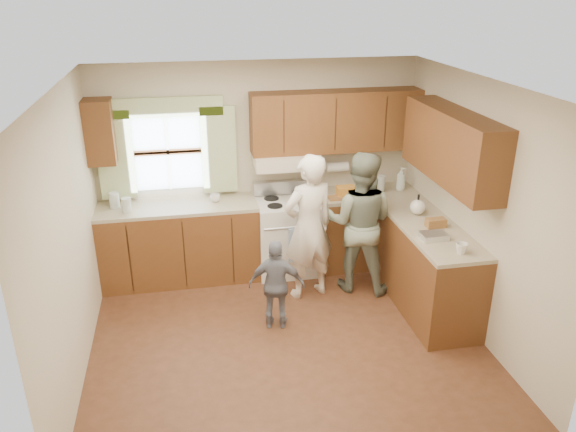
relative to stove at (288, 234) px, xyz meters
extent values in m
plane|color=#482A16|center=(-0.30, -1.44, -0.47)|extent=(3.80, 3.80, 0.00)
plane|color=white|center=(-0.30, -1.44, 2.03)|extent=(3.80, 3.80, 0.00)
plane|color=beige|center=(-0.30, 0.31, 0.78)|extent=(3.80, 0.00, 3.80)
plane|color=beige|center=(-0.30, -3.19, 0.78)|extent=(3.80, 0.00, 3.80)
plane|color=beige|center=(-2.20, -1.44, 0.78)|extent=(0.00, 3.50, 3.50)
plane|color=beige|center=(1.60, -1.44, 0.78)|extent=(0.00, 3.50, 3.50)
cube|color=#4D2610|center=(-1.29, 0.01, -0.02)|extent=(1.82, 0.60, 0.90)
cube|color=#4D2610|center=(0.99, 0.01, -0.02)|extent=(1.22, 0.60, 0.90)
cube|color=#44280F|center=(1.30, -1.11, -0.02)|extent=(0.60, 1.65, 0.90)
cube|color=tan|center=(-1.29, 0.01, 0.45)|extent=(1.82, 0.60, 0.04)
cube|color=tan|center=(0.99, 0.01, 0.45)|extent=(1.22, 0.60, 0.04)
cube|color=tan|center=(1.30, -1.11, 0.45)|extent=(0.60, 1.65, 0.04)
cube|color=#4D2610|center=(0.60, 0.15, 1.33)|extent=(2.00, 0.33, 0.70)
cube|color=#44280F|center=(-2.05, 0.15, 1.33)|extent=(0.30, 0.33, 0.70)
cube|color=#44280F|center=(1.43, -1.11, 1.33)|extent=(0.33, 1.65, 0.70)
cube|color=beige|center=(0.00, 0.08, 0.91)|extent=(0.76, 0.45, 0.15)
cube|color=silver|center=(-1.35, 0.29, 1.03)|extent=(0.90, 0.03, 0.90)
cube|color=#F4F148|center=(-1.93, 0.24, 1.03)|extent=(0.40, 0.05, 1.02)
cube|color=#F4F148|center=(-0.77, 0.24, 1.03)|extent=(0.40, 0.05, 1.02)
cube|color=#F4F148|center=(-1.35, 0.24, 1.55)|extent=(1.30, 0.05, 0.22)
cylinder|color=white|center=(0.65, 0.21, 0.75)|extent=(0.27, 0.12, 0.12)
imported|color=silver|center=(-0.85, 0.04, 0.52)|extent=(0.12, 0.12, 0.09)
imported|color=silver|center=(1.41, 0.02, 0.62)|extent=(0.15, 0.15, 0.29)
imported|color=silver|center=(0.77, -0.15, 0.50)|extent=(0.26, 0.26, 0.05)
imported|color=silver|center=(1.32, -1.75, 0.53)|extent=(0.15, 0.15, 0.10)
cylinder|color=silver|center=(-1.98, 0.08, 0.56)|extent=(0.11, 0.11, 0.18)
cylinder|color=silver|center=(-1.84, -0.07, 0.55)|extent=(0.11, 0.11, 0.16)
cube|color=olive|center=(0.57, -0.13, 0.48)|extent=(0.22, 0.16, 0.02)
cube|color=orange|center=(0.69, -0.06, 0.53)|extent=(0.22, 0.15, 0.12)
cylinder|color=silver|center=(0.90, -0.04, 0.60)|extent=(0.15, 0.15, 0.25)
cylinder|color=silver|center=(1.14, 0.00, 0.58)|extent=(0.11, 0.11, 0.20)
sphere|color=silver|center=(1.30, -0.76, 0.56)|extent=(0.17, 0.17, 0.17)
cube|color=olive|center=(1.35, -1.12, 0.52)|extent=(0.20, 0.11, 0.09)
cube|color=silver|center=(1.21, -1.39, 0.50)|extent=(0.26, 0.18, 0.06)
cube|color=silver|center=(0.00, -0.01, -0.02)|extent=(0.76, 0.64, 0.90)
cube|color=#B7B7BC|center=(0.00, 0.25, 0.52)|extent=(0.76, 0.10, 0.16)
cylinder|color=#B7B7BC|center=(0.00, -0.33, 0.23)|extent=(0.68, 0.03, 0.03)
cube|color=#5180BD|center=(0.05, -0.35, 0.01)|extent=(0.22, 0.02, 0.42)
cylinder|color=black|center=(-0.18, 0.11, 0.44)|extent=(0.18, 0.18, 0.01)
cylinder|color=black|center=(0.18, 0.11, 0.44)|extent=(0.18, 0.18, 0.01)
cylinder|color=black|center=(-0.18, -0.14, 0.44)|extent=(0.18, 0.18, 0.01)
cylinder|color=black|center=(0.18, -0.14, 0.44)|extent=(0.18, 0.18, 0.01)
imported|color=silver|center=(0.10, -0.64, 0.36)|extent=(0.69, 0.55, 1.66)
imported|color=#254229|center=(0.70, -0.59, 0.35)|extent=(0.98, 0.90, 1.63)
imported|color=slate|center=(-0.35, -1.22, 0.02)|extent=(0.61, 0.36, 0.97)
camera|label=1|loc=(-1.17, -6.08, 2.84)|focal=35.00mm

